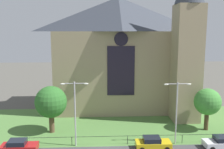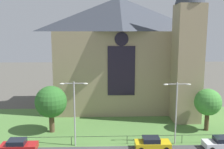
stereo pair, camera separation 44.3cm
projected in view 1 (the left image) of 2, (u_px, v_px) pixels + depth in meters
name	position (u px, v px, depth m)	size (l,w,h in m)	color
ground	(104.00, 123.00, 39.31)	(160.00, 160.00, 0.00)	#56544C
grass_verge	(104.00, 128.00, 37.34)	(120.00, 20.00, 0.01)	#517F3D
church_building	(123.00, 52.00, 46.04)	(23.20, 16.20, 26.00)	tan
iron_railing	(128.00, 137.00, 31.90)	(27.85, 0.07, 1.13)	black
tree_right_near	(207.00, 102.00, 36.14)	(3.78, 3.78, 6.05)	#4C3823
tree_left_near	(51.00, 102.00, 35.23)	(4.41, 4.41, 6.59)	brown
streetlamp_near	(75.00, 106.00, 30.79)	(3.37, 0.26, 8.08)	#B2B2B7
streetlamp_far	(177.00, 105.00, 31.41)	(3.37, 0.26, 7.90)	#B2B2B7
parked_car_red	(19.00, 146.00, 29.81)	(4.21, 2.05, 1.51)	#B21919
parked_car_yellow	(153.00, 143.00, 30.64)	(4.22, 2.05, 1.51)	gold
parked_car_white	(222.00, 142.00, 30.84)	(4.23, 2.09, 1.51)	silver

